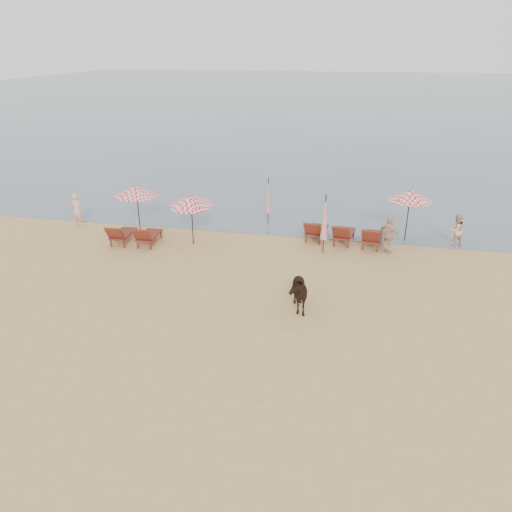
% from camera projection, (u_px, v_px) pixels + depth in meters
% --- Properties ---
extents(ground, '(120.00, 120.00, 0.00)m').
position_uv_depth(ground, '(220.00, 361.00, 13.93)').
color(ground, tan).
rests_on(ground, ground).
extents(sea, '(160.00, 140.00, 0.06)m').
position_uv_depth(sea, '(344.00, 94.00, 85.90)').
color(sea, '#51606B').
rests_on(sea, ground).
extents(lounger_cluster_left, '(2.00, 1.93, 0.69)m').
position_uv_depth(lounger_cluster_left, '(134.00, 235.00, 21.75)').
color(lounger_cluster_left, maroon).
rests_on(lounger_cluster_left, ground).
extents(lounger_cluster_right, '(3.48, 2.36, 0.71)m').
position_uv_depth(lounger_cluster_right, '(343.00, 233.00, 21.84)').
color(lounger_cluster_right, maroon).
rests_on(lounger_cluster_right, ground).
extents(umbrella_open_left_a, '(1.98, 1.98, 2.26)m').
position_uv_depth(umbrella_open_left_a, '(137.00, 191.00, 22.48)').
color(umbrella_open_left_a, black).
rests_on(umbrella_open_left_a, ground).
extents(umbrella_open_left_b, '(1.80, 1.84, 2.30)m').
position_uv_depth(umbrella_open_left_b, '(191.00, 201.00, 21.24)').
color(umbrella_open_left_b, black).
rests_on(umbrella_open_left_b, ground).
extents(umbrella_open_right, '(1.94, 1.94, 2.36)m').
position_uv_depth(umbrella_open_right, '(410.00, 195.00, 21.50)').
color(umbrella_open_right, black).
rests_on(umbrella_open_right, ground).
extents(umbrella_closed_left, '(0.31, 0.31, 2.55)m').
position_uv_depth(umbrella_closed_left, '(325.00, 217.00, 20.50)').
color(umbrella_closed_left, black).
rests_on(umbrella_closed_left, ground).
extents(umbrella_closed_right, '(0.28, 0.28, 2.27)m').
position_uv_depth(umbrella_closed_right, '(268.00, 196.00, 23.98)').
color(umbrella_closed_right, black).
rests_on(umbrella_closed_right, ground).
extents(cow, '(1.18, 1.74, 1.35)m').
position_uv_depth(cow, '(296.00, 291.00, 16.41)').
color(cow, black).
rests_on(cow, ground).
extents(beachgoer_left, '(0.62, 0.43, 1.62)m').
position_uv_depth(beachgoer_left, '(77.00, 210.00, 23.89)').
color(beachgoer_left, '#E2A68D').
rests_on(beachgoer_left, ground).
extents(beachgoer_right_a, '(0.91, 0.87, 1.49)m').
position_uv_depth(beachgoer_right_a, '(456.00, 230.00, 21.48)').
color(beachgoer_right_a, '#DCA989').
rests_on(beachgoer_right_a, ground).
extents(beachgoer_right_b, '(1.00, 0.83, 1.60)m').
position_uv_depth(beachgoer_right_b, '(389.00, 235.00, 20.75)').
color(beachgoer_right_b, tan).
rests_on(beachgoer_right_b, ground).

